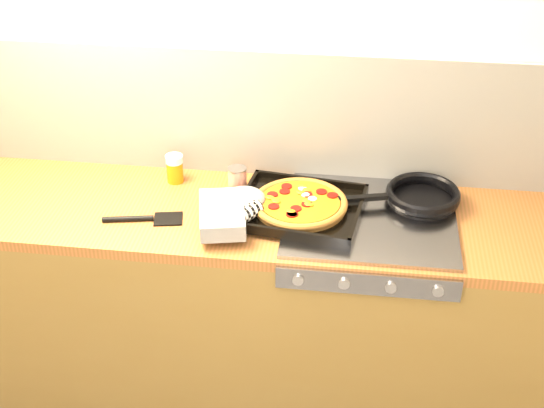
# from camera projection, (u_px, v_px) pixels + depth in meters

# --- Properties ---
(room_shell) EXTENTS (3.20, 3.20, 3.20)m
(room_shell) POSITION_uv_depth(u_px,v_px,m) (256.00, 114.00, 2.85)
(room_shell) COLOR white
(room_shell) RESTS_ON ground
(counter_run) EXTENTS (3.20, 0.62, 0.90)m
(counter_run) POSITION_uv_depth(u_px,v_px,m) (248.00, 308.00, 2.97)
(counter_run) COLOR brown
(counter_run) RESTS_ON ground
(stovetop) EXTENTS (0.60, 0.56, 0.02)m
(stovetop) POSITION_uv_depth(u_px,v_px,m) (371.00, 219.00, 2.68)
(stovetop) COLOR gray
(stovetop) RESTS_ON counter_run
(pizza_on_tray) EXTENTS (0.60, 0.49, 0.07)m
(pizza_on_tray) POSITION_uv_depth(u_px,v_px,m) (279.00, 206.00, 2.67)
(pizza_on_tray) COLOR black
(pizza_on_tray) RESTS_ON stovetop
(frying_pan) EXTENTS (0.47, 0.33, 0.04)m
(frying_pan) POSITION_uv_depth(u_px,v_px,m) (421.00, 196.00, 2.75)
(frying_pan) COLOR black
(frying_pan) RESTS_ON stovetop
(tomato_can) EXTENTS (0.08, 0.08, 0.10)m
(tomato_can) POSITION_uv_depth(u_px,v_px,m) (237.00, 180.00, 2.82)
(tomato_can) COLOR #B0240E
(tomato_can) RESTS_ON counter_run
(juice_glass) EXTENTS (0.08, 0.08, 0.11)m
(juice_glass) POSITION_uv_depth(u_px,v_px,m) (175.00, 168.00, 2.89)
(juice_glass) COLOR orange
(juice_glass) RESTS_ON counter_run
(wooden_spoon) EXTENTS (0.29, 0.13, 0.02)m
(wooden_spoon) POSITION_uv_depth(u_px,v_px,m) (263.00, 187.00, 2.86)
(wooden_spoon) COLOR #AA7D48
(wooden_spoon) RESTS_ON counter_run
(black_spatula) EXTENTS (0.29, 0.11, 0.02)m
(black_spatula) POSITION_uv_depth(u_px,v_px,m) (145.00, 219.00, 2.68)
(black_spatula) COLOR black
(black_spatula) RESTS_ON counter_run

